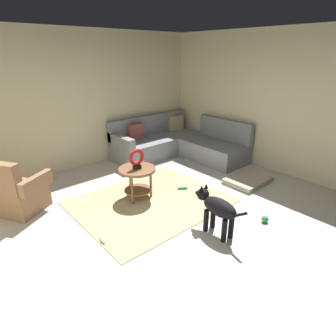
# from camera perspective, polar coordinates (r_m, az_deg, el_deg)

# --- Properties ---
(ground_plane) EXTENTS (6.00, 6.00, 0.10)m
(ground_plane) POSITION_cam_1_polar(r_m,az_deg,el_deg) (4.08, 0.80, -11.89)
(ground_plane) COLOR beige
(wall_back) EXTENTS (6.00, 0.12, 2.70)m
(wall_back) POSITION_cam_1_polar(r_m,az_deg,el_deg) (5.96, -18.85, 12.62)
(wall_back) COLOR beige
(wall_back) RESTS_ON ground_plane
(wall_right) EXTENTS (0.12, 6.00, 2.70)m
(wall_right) POSITION_cam_1_polar(r_m,az_deg,el_deg) (5.84, 23.42, 11.80)
(wall_right) COLOR beige
(wall_right) RESTS_ON ground_plane
(area_rug) EXTENTS (2.30, 1.90, 0.01)m
(area_rug) POSITION_cam_1_polar(r_m,az_deg,el_deg) (4.59, -3.67, -6.88)
(area_rug) COLOR tan
(area_rug) RESTS_ON ground_plane
(sectional_couch) EXTENTS (2.20, 2.25, 0.88)m
(sectional_couch) POSITION_cam_1_polar(r_m,az_deg,el_deg) (6.50, 1.96, 4.92)
(sectional_couch) COLOR gray
(sectional_couch) RESTS_ON ground_plane
(armchair) EXTENTS (0.93, 1.00, 0.88)m
(armchair) POSITION_cam_1_polar(r_m,az_deg,el_deg) (4.74, -28.46, -4.46)
(armchair) COLOR #936B4C
(armchair) RESTS_ON ground_plane
(side_table) EXTENTS (0.60, 0.60, 0.54)m
(side_table) POSITION_cam_1_polar(r_m,az_deg,el_deg) (4.55, -6.28, -1.46)
(side_table) COLOR brown
(side_table) RESTS_ON ground_plane
(torus_sculpture) EXTENTS (0.28, 0.08, 0.33)m
(torus_sculpture) POSITION_cam_1_polar(r_m,az_deg,el_deg) (4.44, -6.44, 2.01)
(torus_sculpture) COLOR black
(torus_sculpture) RESTS_ON side_table
(dog_bed_mat) EXTENTS (0.80, 0.60, 0.09)m
(dog_bed_mat) POSITION_cam_1_polar(r_m,az_deg,el_deg) (5.43, 15.99, -2.43)
(dog_bed_mat) COLOR #B2A38E
(dog_bed_mat) RESTS_ON ground_plane
(dog) EXTENTS (0.23, 0.85, 0.63)m
(dog) POSITION_cam_1_polar(r_m,az_deg,el_deg) (3.74, 9.97, -8.05)
(dog) COLOR black
(dog) RESTS_ON ground_plane
(dog_toy_ball) EXTENTS (0.10, 0.10, 0.10)m
(dog_toy_ball) POSITION_cam_1_polar(r_m,az_deg,el_deg) (4.29, 19.22, -9.85)
(dog_toy_ball) COLOR green
(dog_toy_ball) RESTS_ON ground_plane
(dog_toy_rope) EXTENTS (0.16, 0.13, 0.05)m
(dog_toy_rope) POSITION_cam_1_polar(r_m,az_deg,el_deg) (4.97, 2.98, -4.17)
(dog_toy_rope) COLOR green
(dog_toy_rope) RESTS_ON ground_plane
(dog_toy_bone) EXTENTS (0.11, 0.19, 0.06)m
(dog_toy_bone) POSITION_cam_1_polar(r_m,az_deg,el_deg) (3.81, -13.22, -13.95)
(dog_toy_bone) COLOR silver
(dog_toy_bone) RESTS_ON ground_plane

